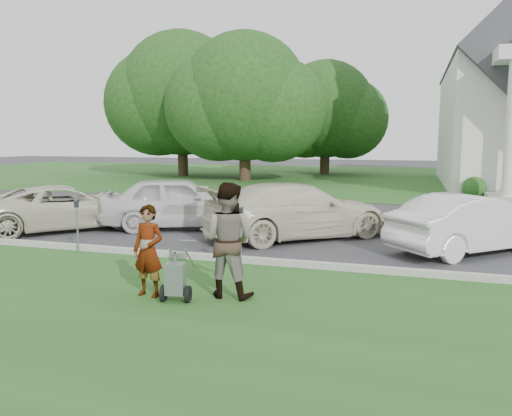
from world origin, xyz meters
The scene contains 16 objects.
ground centered at (0.00, 0.00, 0.00)m, with size 120.00×120.00×0.00m, color #333335.
grass_strip centered at (0.00, -3.00, 0.01)m, with size 80.00×7.00×0.01m, color #23581E.
church_lawn centered at (0.00, 27.00, 0.01)m, with size 80.00×30.00×0.01m, color #23581E.
curb centered at (0.00, 0.55, 0.07)m, with size 80.00×0.18×0.15m, color #9E9E93.
tree_left centered at (-8.01, 21.99, 5.11)m, with size 10.63×8.40×9.71m.
tree_far centered at (-14.01, 24.99, 5.69)m, with size 11.64×9.20×10.73m.
tree_back centered at (-4.01, 29.99, 4.73)m, with size 9.61×7.60×8.89m.
striping_cart centered at (-1.00, -2.31, 0.39)m, with size 0.57×1.02×0.90m.
person_left centered at (-1.58, -2.17, 0.80)m, with size 0.58×0.38×1.59m, color #999999.
person_right centered at (-0.28, -1.77, 0.99)m, with size 0.96×0.75×1.98m, color #999999.
parking_meter_near centered at (-0.60, -0.14, 0.86)m, with size 0.10×0.09×1.36m.
parking_meter_far centered at (-4.84, 0.23, 0.82)m, with size 0.09×0.08×1.31m.
car_a centered at (-7.31, 2.96, 0.67)m, with size 2.24×4.85×1.35m, color beige.
car_b centered at (-4.09, 4.17, 0.80)m, with size 1.90×4.72×1.61m, color silver.
car_c centered at (-0.30, 3.75, 0.77)m, with size 2.15×5.28×1.53m, color beige.
car_d centered at (4.12, 3.24, 0.70)m, with size 1.49×4.28×1.41m, color silver.
Camera 1 is at (2.70, -9.62, 2.70)m, focal length 35.00 mm.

